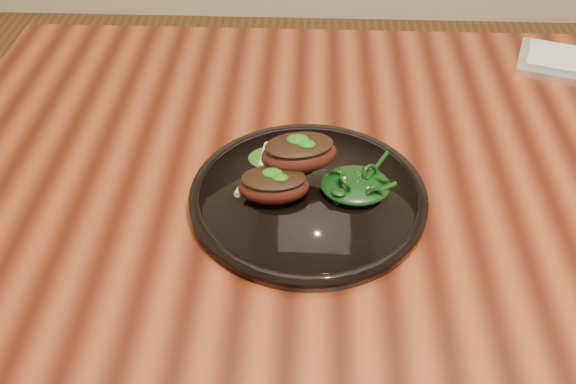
{
  "coord_description": "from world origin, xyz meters",
  "views": [
    {
      "loc": [
        -0.26,
        -0.7,
        1.31
      ],
      "look_at": [
        -0.29,
        -0.1,
        0.78
      ],
      "focal_mm": 40.0,
      "sensor_mm": 36.0,
      "label": 1
    }
  ],
  "objects_px": {
    "desk": "(486,211)",
    "lamb_chop_front": "(273,185)",
    "plate": "(308,197)",
    "greens_heap": "(356,182)"
  },
  "relations": [
    {
      "from": "lamb_chop_front",
      "to": "plate",
      "type": "bearing_deg",
      "value": 13.67
    },
    {
      "from": "desk",
      "to": "greens_heap",
      "type": "bearing_deg",
      "value": -158.68
    },
    {
      "from": "desk",
      "to": "lamb_chop_front",
      "type": "distance_m",
      "value": 0.34
    },
    {
      "from": "desk",
      "to": "greens_heap",
      "type": "relative_size",
      "value": 17.74
    },
    {
      "from": "lamb_chop_front",
      "to": "desk",
      "type": "bearing_deg",
      "value": 17.24
    },
    {
      "from": "plate",
      "to": "desk",
      "type": "bearing_deg",
      "value": 17.83
    },
    {
      "from": "plate",
      "to": "lamb_chop_front",
      "type": "xyz_separation_m",
      "value": [
        -0.04,
        -0.01,
        0.03
      ]
    },
    {
      "from": "lamb_chop_front",
      "to": "greens_heap",
      "type": "relative_size",
      "value": 1.07
    },
    {
      "from": "desk",
      "to": "lamb_chop_front",
      "type": "xyz_separation_m",
      "value": [
        -0.31,
        -0.09,
        0.12
      ]
    },
    {
      "from": "desk",
      "to": "lamb_chop_front",
      "type": "relative_size",
      "value": 16.52
    }
  ]
}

